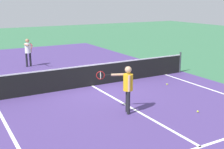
# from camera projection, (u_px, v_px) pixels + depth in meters

# --- Properties ---
(ground_plane) EXTENTS (60.00, 60.00, 0.00)m
(ground_plane) POSITION_uv_depth(u_px,v_px,m) (92.00, 86.00, 13.05)
(ground_plane) COLOR #38724C
(court_surface_inbounds) EXTENTS (10.62, 24.40, 0.00)m
(court_surface_inbounds) POSITION_uv_depth(u_px,v_px,m) (92.00, 86.00, 13.05)
(court_surface_inbounds) COLOR #4C387A
(court_surface_inbounds) RESTS_ON ground_plane
(line_service_near) EXTENTS (8.22, 0.10, 0.01)m
(line_service_near) POSITION_uv_depth(u_px,v_px,m) (201.00, 147.00, 7.65)
(line_service_near) COLOR white
(line_service_near) RESTS_ON ground_plane
(line_center_service) EXTENTS (0.10, 6.40, 0.01)m
(line_center_service) POSITION_uv_depth(u_px,v_px,m) (132.00, 108.00, 10.35)
(line_center_service) COLOR white
(line_center_service) RESTS_ON ground_plane
(net) EXTENTS (10.19, 0.09, 1.07)m
(net) POSITION_uv_depth(u_px,v_px,m) (92.00, 75.00, 12.93)
(net) COLOR #33383D
(net) RESTS_ON ground_plane
(player_near) EXTENTS (1.06, 0.80, 1.60)m
(player_near) POSITION_uv_depth(u_px,v_px,m) (127.00, 85.00, 9.71)
(player_near) COLOR black
(player_near) RESTS_ON ground_plane
(player_far) EXTENTS (0.42, 1.19, 1.58)m
(player_far) POSITION_uv_depth(u_px,v_px,m) (28.00, 50.00, 16.57)
(player_far) COLOR black
(player_far) RESTS_ON ground_plane
(tennis_ball_mid_court) EXTENTS (0.07, 0.07, 0.07)m
(tennis_ball_mid_court) POSITION_uv_depth(u_px,v_px,m) (198.00, 111.00, 9.98)
(tennis_ball_mid_court) COLOR #CCE033
(tennis_ball_mid_court) RESTS_ON ground_plane
(tennis_ball_near_net) EXTENTS (0.07, 0.07, 0.07)m
(tennis_ball_near_net) POSITION_uv_depth(u_px,v_px,m) (167.00, 84.00, 13.19)
(tennis_ball_near_net) COLOR #CCE033
(tennis_ball_near_net) RESTS_ON ground_plane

